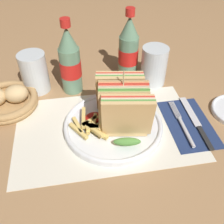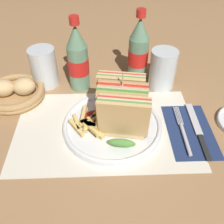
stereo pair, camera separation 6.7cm
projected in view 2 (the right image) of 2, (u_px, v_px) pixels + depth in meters
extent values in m
plane|color=#9E754C|center=(110.00, 128.00, 0.69)|extent=(4.00, 4.00, 0.00)
cube|color=silver|center=(106.00, 127.00, 0.69)|extent=(0.47, 0.30, 0.00)
cylinder|color=white|center=(112.00, 127.00, 0.68)|extent=(0.26, 0.26, 0.01)
torus|color=white|center=(112.00, 125.00, 0.68)|extent=(0.26, 0.26, 0.01)
cube|color=tan|center=(123.00, 120.00, 0.59)|extent=(0.12, 0.05, 0.12)
cube|color=#518E3D|center=(124.00, 118.00, 0.60)|extent=(0.12, 0.05, 0.12)
cube|color=beige|center=(124.00, 116.00, 0.61)|extent=(0.12, 0.05, 0.12)
cube|color=red|center=(124.00, 114.00, 0.61)|extent=(0.12, 0.05, 0.12)
cube|color=tan|center=(125.00, 113.00, 0.62)|extent=(0.12, 0.05, 0.12)
ellipsoid|color=#518E3D|center=(122.00, 143.00, 0.61)|extent=(0.07, 0.03, 0.02)
cube|color=tan|center=(121.00, 116.00, 0.61)|extent=(0.12, 0.05, 0.12)
cube|color=#518E3D|center=(121.00, 113.00, 0.62)|extent=(0.12, 0.05, 0.12)
cube|color=beige|center=(122.00, 110.00, 0.62)|extent=(0.12, 0.05, 0.12)
cube|color=red|center=(122.00, 107.00, 0.63)|extent=(0.12, 0.05, 0.12)
cube|color=tan|center=(122.00, 104.00, 0.63)|extent=(0.12, 0.05, 0.12)
ellipsoid|color=#518E3D|center=(120.00, 128.00, 0.64)|extent=(0.07, 0.03, 0.02)
cube|color=tan|center=(121.00, 94.00, 0.66)|extent=(0.12, 0.05, 0.12)
cube|color=#518E3D|center=(121.00, 93.00, 0.67)|extent=(0.12, 0.05, 0.12)
cube|color=beige|center=(121.00, 91.00, 0.68)|extent=(0.12, 0.05, 0.12)
cube|color=red|center=(122.00, 90.00, 0.68)|extent=(0.12, 0.05, 0.12)
cube|color=tan|center=(122.00, 89.00, 0.69)|extent=(0.12, 0.05, 0.12)
ellipsoid|color=#518E3D|center=(119.00, 115.00, 0.68)|extent=(0.07, 0.03, 0.02)
cylinder|color=tan|center=(122.00, 100.00, 0.62)|extent=(0.00, 0.00, 0.15)
cube|color=#E5C166|center=(94.00, 130.00, 0.65)|extent=(0.05, 0.06, 0.01)
cube|color=#E5C166|center=(88.00, 125.00, 0.66)|extent=(0.02, 0.05, 0.01)
cube|color=#E5C166|center=(77.00, 122.00, 0.67)|extent=(0.03, 0.06, 0.01)
cube|color=#E5C166|center=(76.00, 128.00, 0.65)|extent=(0.04, 0.06, 0.01)
cube|color=#E5C166|center=(93.00, 119.00, 0.66)|extent=(0.02, 0.05, 0.01)
cube|color=#E5C166|center=(91.00, 128.00, 0.64)|extent=(0.04, 0.05, 0.01)
cube|color=#E5C166|center=(89.00, 119.00, 0.66)|extent=(0.05, 0.03, 0.01)
cube|color=#E5C166|center=(92.00, 125.00, 0.65)|extent=(0.04, 0.04, 0.01)
cube|color=#E5C166|center=(94.00, 126.00, 0.64)|extent=(0.05, 0.02, 0.01)
cube|color=#E5C166|center=(93.00, 125.00, 0.65)|extent=(0.05, 0.03, 0.01)
cube|color=#E5C166|center=(83.00, 115.00, 0.67)|extent=(0.02, 0.07, 0.01)
cube|color=#E5C166|center=(91.00, 124.00, 0.65)|extent=(0.05, 0.02, 0.01)
ellipsoid|color=maroon|center=(94.00, 116.00, 0.68)|extent=(0.05, 0.04, 0.02)
cube|color=navy|center=(190.00, 130.00, 0.68)|extent=(0.12, 0.20, 0.00)
cylinder|color=silver|center=(186.00, 139.00, 0.65)|extent=(0.01, 0.10, 0.01)
cylinder|color=silver|center=(176.00, 115.00, 0.71)|extent=(0.00, 0.07, 0.00)
cylinder|color=silver|center=(177.00, 115.00, 0.71)|extent=(0.00, 0.07, 0.00)
cylinder|color=silver|center=(179.00, 115.00, 0.71)|extent=(0.00, 0.07, 0.00)
cylinder|color=silver|center=(180.00, 115.00, 0.71)|extent=(0.00, 0.07, 0.00)
cube|color=black|center=(204.00, 147.00, 0.63)|extent=(0.01, 0.08, 0.00)
cube|color=silver|center=(194.00, 118.00, 0.70)|extent=(0.02, 0.12, 0.00)
cylinder|color=slate|center=(79.00, 67.00, 0.78)|extent=(0.06, 0.06, 0.14)
cylinder|color=red|center=(79.00, 65.00, 0.77)|extent=(0.06, 0.06, 0.05)
cone|color=slate|center=(76.00, 36.00, 0.71)|extent=(0.06, 0.06, 0.06)
cylinder|color=red|center=(74.00, 20.00, 0.68)|extent=(0.03, 0.03, 0.02)
cylinder|color=slate|center=(138.00, 59.00, 0.82)|extent=(0.06, 0.06, 0.14)
cylinder|color=red|center=(138.00, 57.00, 0.81)|extent=(0.06, 0.06, 0.05)
cone|color=slate|center=(140.00, 28.00, 0.75)|extent=(0.06, 0.06, 0.06)
cylinder|color=red|center=(141.00, 13.00, 0.72)|extent=(0.03, 0.03, 0.02)
cylinder|color=silver|center=(163.00, 69.00, 0.79)|extent=(0.08, 0.08, 0.12)
cylinder|color=black|center=(162.00, 76.00, 0.80)|extent=(0.07, 0.07, 0.07)
cylinder|color=silver|center=(44.00, 67.00, 0.80)|extent=(0.08, 0.08, 0.12)
cylinder|color=#AD8451|center=(16.00, 97.00, 0.78)|extent=(0.16, 0.16, 0.01)
torus|color=#AD8451|center=(15.00, 95.00, 0.77)|extent=(0.17, 0.17, 0.02)
torus|color=#AD8451|center=(14.00, 91.00, 0.76)|extent=(0.17, 0.17, 0.02)
ellipsoid|color=tan|center=(24.00, 86.00, 0.76)|extent=(0.07, 0.06, 0.05)
ellipsoid|color=tan|center=(3.00, 88.00, 0.76)|extent=(0.07, 0.06, 0.05)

